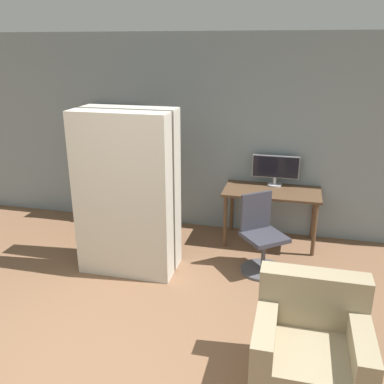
{
  "coord_description": "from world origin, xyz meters",
  "views": [
    {
      "loc": [
        1.44,
        -2.31,
        2.54
      ],
      "look_at": [
        0.4,
        1.86,
        1.05
      ],
      "focal_mm": 40.0,
      "sensor_mm": 36.0,
      "label": 1
    }
  ],
  "objects_px": {
    "office_chair": "(261,241)",
    "armchair": "(310,349)",
    "bookshelf": "(111,166)",
    "mattress_near": "(123,197)",
    "mattress_far": "(134,188)",
    "monitor": "(276,169)"
  },
  "relations": [
    {
      "from": "mattress_near",
      "to": "mattress_far",
      "type": "distance_m",
      "value": 0.33
    },
    {
      "from": "mattress_far",
      "to": "armchair",
      "type": "distance_m",
      "value": 2.66
    },
    {
      "from": "office_chair",
      "to": "armchair",
      "type": "bearing_deg",
      "value": -72.85
    },
    {
      "from": "mattress_near",
      "to": "mattress_far",
      "type": "xyz_separation_m",
      "value": [
        0.0,
        0.33,
        -0.0
      ]
    },
    {
      "from": "bookshelf",
      "to": "mattress_near",
      "type": "xyz_separation_m",
      "value": [
        0.8,
        -1.48,
        0.1
      ]
    },
    {
      "from": "mattress_far",
      "to": "armchair",
      "type": "height_order",
      "value": "mattress_far"
    },
    {
      "from": "office_chair",
      "to": "bookshelf",
      "type": "relative_size",
      "value": 0.53
    },
    {
      "from": "monitor",
      "to": "armchair",
      "type": "relative_size",
      "value": 0.73
    },
    {
      "from": "monitor",
      "to": "mattress_far",
      "type": "height_order",
      "value": "mattress_far"
    },
    {
      "from": "bookshelf",
      "to": "office_chair",
      "type": "bearing_deg",
      "value": -23.57
    },
    {
      "from": "bookshelf",
      "to": "armchair",
      "type": "relative_size",
      "value": 2.03
    },
    {
      "from": "office_chair",
      "to": "bookshelf",
      "type": "xyz_separation_m",
      "value": [
        -2.31,
        1.01,
        0.48
      ]
    },
    {
      "from": "monitor",
      "to": "office_chair",
      "type": "height_order",
      "value": "monitor"
    },
    {
      "from": "monitor",
      "to": "bookshelf",
      "type": "relative_size",
      "value": 0.36
    },
    {
      "from": "office_chair",
      "to": "armchair",
      "type": "distance_m",
      "value": 1.81
    },
    {
      "from": "mattress_far",
      "to": "armchair",
      "type": "bearing_deg",
      "value": -37.85
    },
    {
      "from": "mattress_far",
      "to": "monitor",
      "type": "bearing_deg",
      "value": 35.89
    },
    {
      "from": "mattress_near",
      "to": "armchair",
      "type": "bearing_deg",
      "value": -31.63
    },
    {
      "from": "armchair",
      "to": "mattress_far",
      "type": "bearing_deg",
      "value": 142.15
    },
    {
      "from": "office_chair",
      "to": "mattress_near",
      "type": "distance_m",
      "value": 1.68
    },
    {
      "from": "monitor",
      "to": "mattress_far",
      "type": "xyz_separation_m",
      "value": [
        -1.57,
        -1.14,
        -0.03
      ]
    },
    {
      "from": "monitor",
      "to": "armchair",
      "type": "height_order",
      "value": "monitor"
    }
  ]
}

